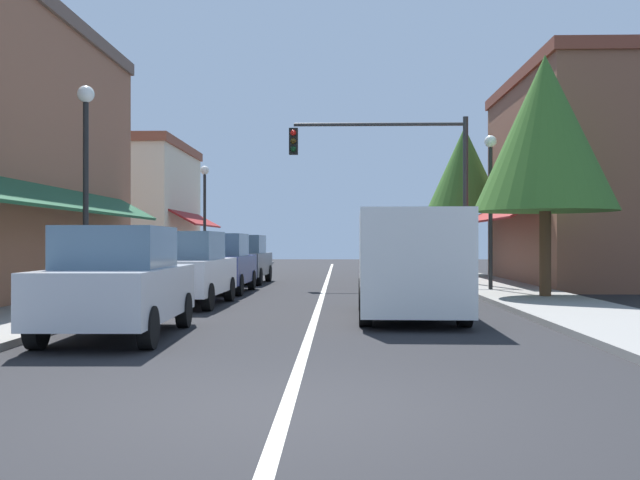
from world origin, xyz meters
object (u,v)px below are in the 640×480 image
at_px(parked_car_nearest_left, 118,282).
at_px(tree_right_far, 465,169).
at_px(van_in_lane, 409,261).
at_px(street_lamp_left_far, 205,202).
at_px(parked_car_far_left, 242,259).
at_px(traffic_signal_mast_arm, 403,169).
at_px(street_lamp_left_near, 86,160).
at_px(parked_car_third_left, 219,263).
at_px(tree_right_near, 545,133).
at_px(street_lamp_right_mid, 491,187).
at_px(parked_car_second_left, 186,269).

distance_m(parked_car_nearest_left, tree_right_far, 23.14).
distance_m(van_in_lane, street_lamp_left_far, 17.10).
xyz_separation_m(parked_car_nearest_left, van_in_lane, (4.92, 3.22, 0.27)).
xyz_separation_m(parked_car_far_left, traffic_signal_mast_arm, (5.74, -1.73, 3.15)).
height_order(street_lamp_left_near, street_lamp_left_far, street_lamp_left_near).
height_order(traffic_signal_mast_arm, street_lamp_left_near, traffic_signal_mast_arm).
bearing_deg(tree_right_far, street_lamp_left_near, -122.60).
bearing_deg(van_in_lane, tree_right_far, 78.33).
xyz_separation_m(parked_car_third_left, tree_right_far, (9.09, 10.59, 3.83)).
bearing_deg(parked_car_third_left, street_lamp_left_near, -104.83).
relative_size(parked_car_far_left, street_lamp_left_near, 0.85).
distance_m(parked_car_third_left, tree_right_near, 9.96).
bearing_deg(tree_right_far, street_lamp_right_mid, -95.42).
bearing_deg(street_lamp_left_far, parked_car_second_left, -81.55).
relative_size(traffic_signal_mast_arm, tree_right_far, 0.93).
distance_m(traffic_signal_mast_arm, tree_right_near, 6.77).
height_order(parked_car_nearest_left, van_in_lane, van_in_lane).
relative_size(parked_car_nearest_left, street_lamp_left_near, 0.85).
height_order(street_lamp_right_mid, street_lamp_left_far, street_lamp_right_mid).
relative_size(parked_car_third_left, tree_right_near, 0.64).
bearing_deg(street_lamp_left_near, parked_car_third_left, 74.35).
distance_m(parked_car_far_left, street_lamp_right_mid, 9.75).
distance_m(parked_car_nearest_left, street_lamp_left_far, 18.96).
height_order(parked_car_second_left, tree_right_near, tree_right_near).
height_order(parked_car_nearest_left, street_lamp_left_near, street_lamp_left_near).
xyz_separation_m(street_lamp_left_near, tree_right_near, (10.76, 3.78, 1.08)).
bearing_deg(street_lamp_left_near, street_lamp_left_far, 90.60).
bearing_deg(tree_right_near, street_lamp_right_mid, 107.55).
distance_m(parked_car_far_left, van_in_lane, 13.17).
bearing_deg(parked_car_third_left, parked_car_nearest_left, -88.80).
height_order(street_lamp_left_far, tree_right_near, tree_right_near).
relative_size(street_lamp_left_near, street_lamp_left_far, 1.04).
distance_m(street_lamp_right_mid, tree_right_far, 10.69).
distance_m(parked_car_second_left, van_in_lane, 5.70).
distance_m(van_in_lane, tree_right_far, 18.55).
distance_m(parked_car_third_left, street_lamp_left_near, 7.11).
bearing_deg(street_lamp_left_far, parked_car_nearest_left, -83.80).
height_order(parked_car_second_left, street_lamp_left_far, street_lamp_left_far).
relative_size(street_lamp_left_near, tree_right_far, 0.74).
xyz_separation_m(traffic_signal_mast_arm, street_lamp_left_near, (-7.58, -9.76, -0.76)).
bearing_deg(tree_right_far, parked_car_second_left, -121.20).
xyz_separation_m(street_lamp_right_mid, tree_right_near, (0.86, -2.73, 1.18)).
relative_size(street_lamp_left_near, tree_right_near, 0.76).
bearing_deg(parked_car_far_left, tree_right_far, 33.04).
bearing_deg(parked_car_second_left, parked_car_nearest_left, -87.21).
distance_m(parked_car_third_left, tree_right_far, 14.47).
height_order(street_lamp_left_near, street_lamp_right_mid, street_lamp_left_near).
bearing_deg(parked_car_third_left, traffic_signal_mast_arm, 30.60).
distance_m(parked_car_third_left, parked_car_far_left, 5.04).
distance_m(van_in_lane, street_lamp_right_mid, 8.11).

